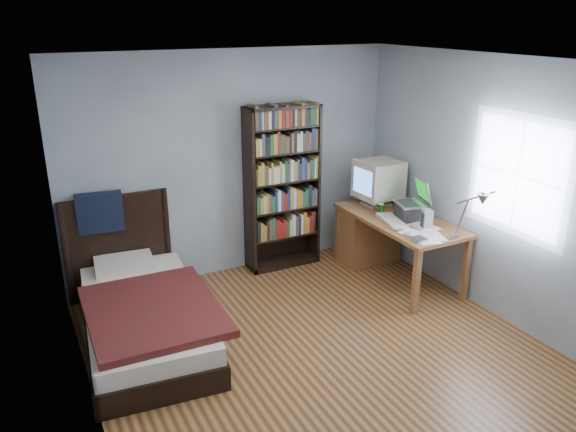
# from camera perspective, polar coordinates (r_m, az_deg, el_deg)

# --- Properties ---
(room) EXTENTS (4.20, 4.24, 2.50)m
(room) POSITION_cam_1_polar(r_m,az_deg,el_deg) (4.50, 4.70, -0.84)
(room) COLOR #532D18
(room) RESTS_ON ground
(desk) EXTENTS (0.75, 1.55, 0.73)m
(desk) POSITION_cam_1_polar(r_m,az_deg,el_deg) (6.68, 8.87, -1.61)
(desk) COLOR brown
(desk) RESTS_ON floor
(crt_monitor) EXTENTS (0.48, 0.44, 0.53)m
(crt_monitor) POSITION_cam_1_polar(r_m,az_deg,el_deg) (6.55, 9.17, 3.63)
(crt_monitor) COLOR #BCB19C
(crt_monitor) RESTS_ON desk
(laptop) EXTENTS (0.43, 0.41, 0.43)m
(laptop) POSITION_cam_1_polar(r_m,az_deg,el_deg) (6.23, 12.35, 0.80)
(laptop) COLOR #2D2D30
(laptop) RESTS_ON desk
(desk_lamp) EXTENTS (0.24, 0.52, 0.62)m
(desk_lamp) POSITION_cam_1_polar(r_m,az_deg,el_deg) (5.34, 18.80, 1.22)
(desk_lamp) COLOR #99999E
(desk_lamp) RESTS_ON desk
(keyboard) EXTENTS (0.28, 0.49, 0.04)m
(keyboard) POSITION_cam_1_polar(r_m,az_deg,el_deg) (6.11, 10.51, -0.47)
(keyboard) COLOR beige
(keyboard) RESTS_ON desk
(speaker) EXTENTS (0.12, 0.12, 0.20)m
(speaker) POSITION_cam_1_polar(r_m,az_deg,el_deg) (5.99, 13.92, -0.29)
(speaker) COLOR gray
(speaker) RESTS_ON desk
(soda_can) EXTENTS (0.06, 0.06, 0.12)m
(soda_can) POSITION_cam_1_polar(r_m,az_deg,el_deg) (6.31, 9.45, 0.68)
(soda_can) COLOR #0A3A08
(soda_can) RESTS_ON desk
(mouse) EXTENTS (0.06, 0.10, 0.03)m
(mouse) POSITION_cam_1_polar(r_m,az_deg,el_deg) (6.44, 9.43, 0.66)
(mouse) COLOR silver
(mouse) RESTS_ON desk
(phone_silver) EXTENTS (0.08, 0.11, 0.02)m
(phone_silver) POSITION_cam_1_polar(r_m,az_deg,el_deg) (5.88, 11.10, -1.38)
(phone_silver) COLOR silver
(phone_silver) RESTS_ON desk
(phone_grey) EXTENTS (0.08, 0.10, 0.02)m
(phone_grey) POSITION_cam_1_polar(r_m,az_deg,el_deg) (5.77, 12.10, -1.86)
(phone_grey) COLOR gray
(phone_grey) RESTS_ON desk
(external_drive) EXTENTS (0.13, 0.13, 0.03)m
(external_drive) POSITION_cam_1_polar(r_m,az_deg,el_deg) (5.67, 13.15, -2.35)
(external_drive) COLOR gray
(external_drive) RESTS_ON desk
(bookshelf) EXTENTS (0.85, 0.30, 1.90)m
(bookshelf) POSITION_cam_1_polar(r_m,az_deg,el_deg) (6.43, -0.57, 2.86)
(bookshelf) COLOR black
(bookshelf) RESTS_ON floor
(bed) EXTENTS (1.23, 2.16, 1.16)m
(bed) POSITION_cam_1_polar(r_m,az_deg,el_deg) (5.43, -14.61, -9.22)
(bed) COLOR black
(bed) RESTS_ON floor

